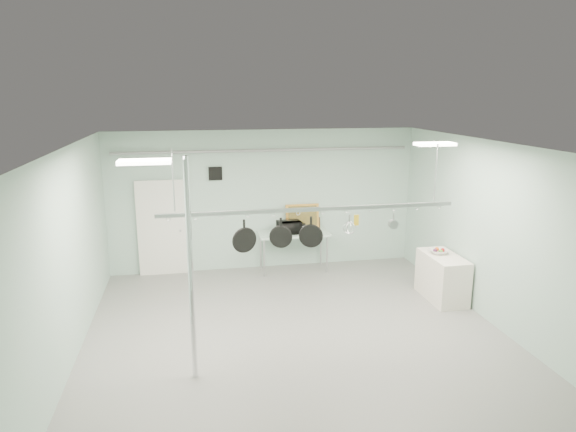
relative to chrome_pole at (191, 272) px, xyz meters
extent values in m
plane|color=gray|center=(1.70, 0.60, -1.60)|extent=(8.00, 8.00, 0.00)
cube|color=silver|center=(1.70, 0.60, 1.59)|extent=(7.00, 8.00, 0.02)
cube|color=#9DBDAC|center=(1.70, 4.59, 0.00)|extent=(7.00, 0.02, 3.20)
cube|color=#9DBDAC|center=(5.19, 0.60, 0.00)|extent=(0.02, 8.00, 3.20)
cube|color=silver|center=(-0.60, 4.54, -0.55)|extent=(1.10, 0.10, 2.20)
cube|color=black|center=(0.60, 4.57, 0.65)|extent=(0.30, 0.04, 0.30)
cylinder|color=gray|center=(1.70, 4.50, 1.15)|extent=(6.60, 0.07, 0.07)
cylinder|color=silver|center=(0.00, 0.00, 0.00)|extent=(0.08, 0.08, 3.20)
cube|color=#9AB5A3|center=(2.30, 4.20, -0.72)|extent=(1.60, 0.70, 0.05)
cylinder|color=#B7B7BC|center=(1.58, 3.92, -1.17)|extent=(0.04, 0.04, 0.86)
cylinder|color=#B7B7BC|center=(1.58, 4.48, -1.17)|extent=(0.04, 0.04, 0.86)
cylinder|color=#B7B7BC|center=(3.02, 3.92, -1.17)|extent=(0.04, 0.04, 0.86)
cylinder|color=#B7B7BC|center=(3.02, 4.48, -1.17)|extent=(0.04, 0.04, 0.86)
cube|color=silver|center=(4.85, 2.00, -1.15)|extent=(0.60, 1.20, 0.90)
cube|color=#B7B7BC|center=(1.90, 0.90, 0.60)|extent=(4.80, 0.06, 0.06)
cylinder|color=#B7B7BC|center=(-0.20, 0.90, 1.10)|extent=(0.02, 0.02, 0.94)
cylinder|color=#B7B7BC|center=(4.00, 0.90, 1.10)|extent=(0.02, 0.02, 0.94)
cube|color=white|center=(-0.50, -0.20, 1.56)|extent=(0.65, 0.30, 0.05)
cube|color=white|center=(4.10, 1.20, 1.56)|extent=(0.65, 0.30, 0.05)
imported|color=black|center=(2.19, 4.14, -0.55)|extent=(0.55, 0.40, 0.29)
cylinder|color=silver|center=(2.48, 4.07, -0.60)|extent=(0.15, 0.15, 0.19)
cube|color=gold|center=(2.57, 4.50, -0.41)|extent=(0.78, 0.14, 0.58)
cube|color=black|center=(2.84, 4.50, -0.57)|extent=(0.30, 0.09, 0.25)
imported|color=silver|center=(4.81, 2.14, -0.66)|extent=(0.40, 0.40, 0.09)
camera|label=1|loc=(0.06, -6.80, 2.40)|focal=32.00mm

